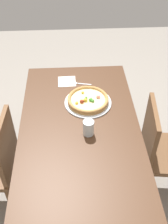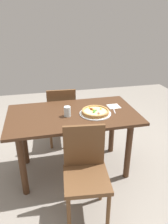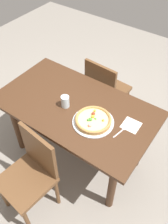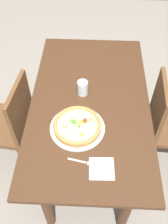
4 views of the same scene
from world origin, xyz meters
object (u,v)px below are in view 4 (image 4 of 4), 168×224
at_px(napkin, 102,169).
at_px(fork, 84,162).
at_px(chair_near, 10,122).
at_px(dining_table, 90,112).
at_px(drinking_glass, 83,88).
at_px(plate, 77,128).
at_px(pizza, 77,125).

bearing_deg(napkin, fork, -109.25).
xyz_separation_m(chair_near, napkin, (0.51, 0.70, 0.29)).
distance_m(dining_table, fork, 0.49).
distance_m(drinking_glass, napkin, 0.60).
distance_m(fork, napkin, 0.11).
height_order(chair_near, fork, chair_near).
bearing_deg(fork, plate, 114.17).
relative_size(drinking_glass, napkin, 0.77).
height_order(dining_table, drinking_glass, drinking_glass).
xyz_separation_m(dining_table, drinking_glass, (-0.07, -0.05, 0.18)).
bearing_deg(chair_near, plate, -107.17).
bearing_deg(fork, pizza, 114.14).
height_order(plate, pizza, pizza).
bearing_deg(napkin, plate, -150.66).
xyz_separation_m(plate, fork, (0.24, 0.05, -0.00)).
bearing_deg(plate, drinking_glass, 176.67).
bearing_deg(pizza, fork, 12.71).
relative_size(fork, drinking_glass, 1.52).
bearing_deg(drinking_glass, dining_table, 38.47).
bearing_deg(chair_near, napkin, -119.67).
height_order(dining_table, napkin, napkin).
relative_size(chair_near, napkin, 6.28).
distance_m(pizza, napkin, 0.31).
distance_m(pizza, fork, 0.25).
bearing_deg(chair_near, pizza, -107.14).
relative_size(pizza, drinking_glass, 2.79).
height_order(pizza, fork, pizza).
distance_m(pizza, drinking_glass, 0.31).
xyz_separation_m(dining_table, plate, (0.24, -0.07, 0.13)).
distance_m(chair_near, drinking_glass, 0.66).
height_order(chair_near, drinking_glass, chair_near).
relative_size(plate, napkin, 2.47).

